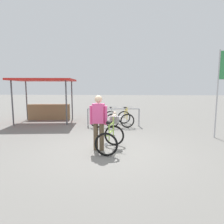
{
  "coord_description": "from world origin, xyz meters",
  "views": [
    {
      "loc": [
        0.51,
        -5.56,
        1.88
      ],
      "look_at": [
        0.04,
        1.24,
        1.0
      ],
      "focal_mm": 31.18,
      "sensor_mm": 36.0,
      "label": 1
    }
  ],
  "objects": [
    {
      "name": "racked_bike_white",
      "position": [
        -0.17,
        3.78,
        0.37
      ],
      "size": [
        0.82,
        1.17,
        0.97
      ],
      "color": "black",
      "rests_on": "ground"
    },
    {
      "name": "featured_bicycle",
      "position": [
        0.1,
        0.16,
        0.49
      ],
      "size": [
        0.82,
        1.24,
        1.09
      ],
      "color": "black",
      "rests_on": "ground"
    },
    {
      "name": "market_stall",
      "position": [
        -3.83,
        4.87,
        1.39
      ],
      "size": [
        3.35,
        2.65,
        2.3
      ],
      "color": "#4C4C51",
      "rests_on": "ground"
    },
    {
      "name": "banner_flag",
      "position": [
        3.97,
        1.77,
        2.23
      ],
      "size": [
        0.44,
        0.05,
        3.2
      ],
      "color": "#B2B2B7",
      "rests_on": "ground"
    },
    {
      "name": "racked_bike_teal",
      "position": [
        -0.87,
        3.74,
        0.37
      ],
      "size": [
        0.82,
        1.19,
        0.97
      ],
      "color": "black",
      "rests_on": "ground"
    },
    {
      "name": "bike_rack_rail",
      "position": [
        -0.06,
        3.61,
        0.64
      ],
      "size": [
        2.51,
        0.19,
        0.88
      ],
      "color": "#99999E",
      "rests_on": "ground"
    },
    {
      "name": "ground_plane",
      "position": [
        0.0,
        0.0,
        0.0
      ],
      "size": [
        80.0,
        80.0,
        0.0
      ],
      "primitive_type": "plane",
      "color": "slate"
    },
    {
      "name": "racked_bike_yellow",
      "position": [
        0.53,
        3.82,
        0.37
      ],
      "size": [
        0.83,
        1.2,
        0.98
      ],
      "color": "black",
      "rests_on": "ground"
    },
    {
      "name": "person_with_featured_bike",
      "position": [
        -0.27,
        0.04,
        0.91
      ],
      "size": [
        0.53,
        0.23,
        1.64
      ],
      "color": "brown",
      "rests_on": "ground"
    }
  ]
}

